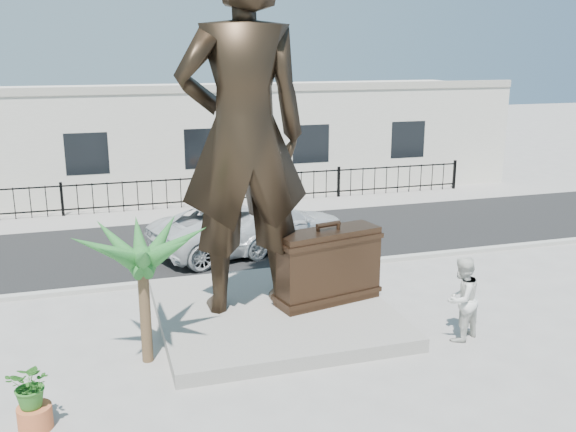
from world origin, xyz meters
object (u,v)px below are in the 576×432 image
at_px(statue, 243,136).
at_px(car_white, 237,227).
at_px(tourist, 461,299).
at_px(suitcase, 328,266).

relative_size(statue, car_white, 1.48).
distance_m(tourist, car_white, 8.19).
distance_m(suitcase, car_white, 5.48).
bearing_deg(suitcase, tourist, -56.38).
bearing_deg(car_white, tourist, -175.73).
bearing_deg(statue, tourist, 150.69).
relative_size(statue, tourist, 4.28).
bearing_deg(tourist, statue, -56.18).
height_order(statue, suitcase, statue).
relative_size(tourist, car_white, 0.35).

